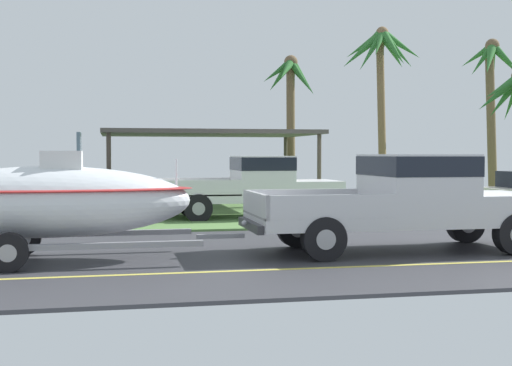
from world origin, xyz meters
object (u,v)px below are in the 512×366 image
Objects in this scene: boat_on_trailer at (46,201)px; palm_tree_near_left at (492,82)px; parked_sedan_near at (85,195)px; palm_tree_near_right at (383,62)px; pickup_truck_towing at (414,197)px; parked_pickup_background at (261,184)px; carport_awning at (208,135)px; palm_tree_mid at (291,91)px.

palm_tree_near_left reaches higher than boat_on_trailer.
palm_tree_near_right is (10.98, 3.76, 4.78)m from parked_sedan_near.
pickup_truck_towing is 7.00m from boat_on_trailer.
palm_tree_near_left is at bearing 38.27° from boat_on_trailer.
carport_awning is (-0.97, 4.47, 1.58)m from parked_pickup_background.
palm_tree_mid reaches higher than carport_awning.
parked_pickup_background reaches higher than parked_sedan_near.
pickup_truck_towing is 13.76m from palm_tree_near_right.
palm_tree_mid reaches higher than parked_pickup_background.
palm_tree_near_right is (6.84, 0.56, 2.84)m from carport_awning.
palm_tree_near_right reaches higher than carport_awning.
parked_pickup_background is 1.21× the size of parked_sedan_near.
palm_tree_near_left is 1.11× the size of palm_tree_mid.
palm_tree_near_left is (10.83, 5.59, 3.83)m from parked_pickup_background.
parked_sedan_near is 12.55m from palm_tree_near_right.
boat_on_trailer is at bearing -132.65° from palm_tree_near_right.
boat_on_trailer is at bearing -141.73° from palm_tree_near_left.
palm_tree_mid is (1.27, 14.54, 3.41)m from pickup_truck_towing.
palm_tree_near_left is (11.80, 1.11, 2.25)m from carport_awning.
boat_on_trailer is at bearing -119.65° from palm_tree_mid.
palm_tree_near_right is at bearing -36.23° from palm_tree_mid.
parked_pickup_background is at bearing 53.07° from boat_on_trailer.
palm_tree_near_left reaches higher than carport_awning.
boat_on_trailer reaches higher than parked_sedan_near.
parked_pickup_background is 8.91m from palm_tree_near_right.
palm_tree_near_left is at bearing 5.39° from carport_awning.
palm_tree_near_right reaches higher than parked_sedan_near.
boat_on_trailer is 9.09m from parked_pickup_background.
parked_sedan_near is at bearing 87.65° from boat_on_trailer.
palm_tree_near_right reaches higher than parked_pickup_background.
palm_tree_mid is at bearing 68.83° from parked_pickup_background.
parked_pickup_background is at bearing -77.79° from carport_awning.
parked_sedan_near is 0.69× the size of palm_tree_near_left.
carport_awning is 1.09× the size of palm_tree_near_right.
carport_awning is 1.25× the size of palm_tree_mid.
carport_awning reaches higher than parked_pickup_background.
palm_tree_near_right is at bearing -173.63° from palm_tree_near_left.
pickup_truck_towing is at bearing -78.01° from parked_pickup_background.
palm_tree_mid reaches higher than parked_sedan_near.
parked_pickup_background is at bearing -13.98° from parked_sedan_near.
carport_awning is at bearing -143.53° from palm_tree_mid.
palm_tree_mid is at bearing 85.00° from pickup_truck_towing.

